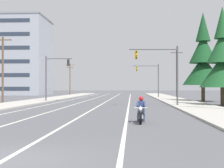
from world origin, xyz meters
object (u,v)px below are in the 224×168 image
utility_pole_left_near (3,68)px  utility_pole_left_far (70,78)px  motorcycle_with_rider (141,112)px  traffic_signal_near_right (163,66)px  traffic_signal_mid_right (151,76)px  traffic_signal_near_left (53,72)px  conifer_tree_right_verge_near (222,60)px  utility_pole_right_far (177,73)px  conifer_tree_right_verge_far (203,61)px

utility_pole_left_near → utility_pole_left_far: 45.36m
utility_pole_left_near → motorcycle_with_rider: bearing=-55.1°
traffic_signal_near_right → traffic_signal_mid_right: size_ratio=1.00×
traffic_signal_near_right → utility_pole_left_near: 21.22m
traffic_signal_near_right → traffic_signal_mid_right: same height
motorcycle_with_rider → traffic_signal_near_left: bearing=112.1°
utility_pole_left_far → conifer_tree_right_verge_near: 57.96m
traffic_signal_near_right → utility_pole_right_far: 31.92m
traffic_signal_mid_right → conifer_tree_right_verge_far: size_ratio=0.51×
utility_pole_left_near → traffic_signal_near_left: bearing=28.1°
motorcycle_with_rider → utility_pole_left_far: size_ratio=0.27×
utility_pole_left_near → utility_pole_right_far: bearing=43.3°
utility_pole_left_far → utility_pole_left_near: bearing=-90.7°
traffic_signal_near_left → utility_pole_left_far: (-5.26, 42.23, 0.38)m
traffic_signal_mid_right → utility_pole_left_near: utility_pole_left_near is taller
utility_pole_left_near → utility_pole_right_far: 34.60m
traffic_signal_near_right → traffic_signal_mid_right: (0.30, 27.60, -0.02)m
utility_pole_left_near → traffic_signal_near_right: bearing=-21.4°
traffic_signal_near_right → conifer_tree_right_verge_far: conifer_tree_right_verge_far is taller
traffic_signal_near_left → traffic_signal_mid_right: (14.20, 16.75, 0.07)m
conifer_tree_right_verge_near → traffic_signal_mid_right: bearing=102.6°
conifer_tree_right_verge_far → traffic_signal_near_right: bearing=-118.0°
traffic_signal_near_left → utility_pole_left_far: 42.56m
utility_pole_left_far → traffic_signal_near_right: bearing=-70.2°
motorcycle_with_rider → traffic_signal_mid_right: size_ratio=0.35×
utility_pole_left_near → conifer_tree_right_verge_far: 26.71m
motorcycle_with_rider → traffic_signal_near_right: 17.27m
utility_pole_left_far → conifer_tree_right_verge_far: 48.23m
motorcycle_with_rider → traffic_signal_near_right: traffic_signal_near_right is taller
utility_pole_right_far → utility_pole_left_far: 32.76m
utility_pole_left_near → utility_pole_right_far: size_ratio=0.94×
traffic_signal_near_left → conifer_tree_right_verge_far: (20.44, 1.43, 1.60)m
motorcycle_with_rider → utility_pole_right_far: 48.99m
traffic_signal_near_left → conifer_tree_right_verge_near: (20.14, -9.87, 0.78)m
utility_pole_left_near → conifer_tree_right_verge_near: (26.00, -6.74, 0.37)m
traffic_signal_near_right → motorcycle_with_rider: bearing=-99.3°
conifer_tree_right_verge_near → conifer_tree_right_verge_far: size_ratio=0.85×
utility_pole_right_far → conifer_tree_right_verge_far: size_ratio=0.73×
traffic_signal_near_left → conifer_tree_right_verge_near: size_ratio=0.59×
traffic_signal_near_left → traffic_signal_mid_right: same height
utility_pole_right_far → utility_pole_left_far: size_ratio=1.11×
motorcycle_with_rider → utility_pole_right_far: size_ratio=0.24×
utility_pole_right_far → traffic_signal_near_right: bearing=-99.8°
traffic_signal_near_right → conifer_tree_right_verge_near: bearing=9.0°
motorcycle_with_rider → utility_pole_right_far: (8.17, 48.13, 4.14)m
conifer_tree_right_verge_near → utility_pole_left_far: bearing=116.0°
utility_pole_right_far → traffic_signal_near_left: bearing=-133.2°
motorcycle_with_rider → utility_pole_left_far: utility_pole_left_far is taller
motorcycle_with_rider → conifer_tree_right_verge_far: (9.28, 28.97, 5.03)m
motorcycle_with_rider → utility_pole_left_near: size_ratio=0.26×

